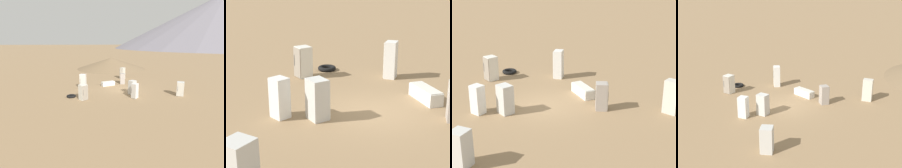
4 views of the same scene
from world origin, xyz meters
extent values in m
plane|color=#937551|center=(0.00, 0.00, 0.00)|extent=(1000.00, 1000.00, 0.00)
cone|color=gray|center=(148.43, -134.40, 27.10)|extent=(219.97, 219.97, 54.21)
cone|color=gray|center=(249.91, -147.64, 17.01)|extent=(193.03, 193.03, 34.03)
cone|color=#7F6647|center=(18.55, -1.25, 1.24)|extent=(15.43, 15.43, 2.47)
cube|color=beige|center=(6.75, -1.45, 0.92)|extent=(0.97, 0.97, 1.83)
cube|color=#56514C|center=(6.98, -1.22, 0.92)|extent=(0.55, 0.55, 1.76)
cylinder|color=#2D2D2D|center=(7.19, -1.39, 1.01)|extent=(0.02, 0.02, 0.64)
cube|color=#A89E93|center=(3.09, -0.69, 0.77)|extent=(0.69, 0.73, 1.53)
cube|color=#BCB7AD|center=(3.42, -0.73, 0.77)|extent=(0.12, 0.63, 1.47)
cylinder|color=#2D2D2D|center=(3.42, -0.96, 0.84)|extent=(0.02, 0.02, 0.54)
cube|color=silver|center=(-3.40, 4.81, 0.81)|extent=(0.99, 1.00, 1.62)
cube|color=gray|center=(-3.70, 4.60, 0.81)|extent=(0.45, 0.59, 1.55)
cylinder|color=#2D2D2D|center=(-3.87, 4.79, 0.89)|extent=(0.02, 0.02, 0.57)
cube|color=white|center=(1.13, 4.88, 0.96)|extent=(0.75, 0.87, 1.91)
cube|color=silver|center=(0.84, 4.97, 0.96)|extent=(0.24, 0.70, 1.84)
cylinder|color=#2D2D2D|center=(0.89, 5.23, 1.05)|extent=(0.02, 0.02, 0.67)
cube|color=silver|center=(-2.11, -0.77, 0.80)|extent=(0.96, 0.99, 1.59)
cube|color=silver|center=(-1.83, -0.57, 0.80)|extent=(0.46, 0.62, 1.53)
cylinder|color=#2D2D2D|center=(-1.65, -0.77, 0.88)|extent=(0.02, 0.02, 0.56)
cube|color=white|center=(2.36, 1.51, 0.28)|extent=(1.24, 1.96, 0.55)
cube|color=silver|center=(2.36, 1.51, 0.57)|extent=(1.19, 1.88, 0.04)
cube|color=silver|center=(-3.52, -5.89, 0.80)|extent=(0.97, 0.99, 1.60)
cube|color=beige|center=(-3.84, -5.71, 0.80)|extent=(0.38, 0.65, 1.53)
cylinder|color=#2D2D2D|center=(-3.74, -5.47, 0.88)|extent=(0.02, 0.02, 0.56)
cube|color=white|center=(-3.55, -0.67, 0.80)|extent=(0.85, 0.84, 1.59)
cube|color=#BCB7AD|center=(-3.80, -0.44, 0.80)|extent=(0.39, 0.42, 1.53)
cylinder|color=#2D2D2D|center=(-3.69, -0.28, 0.88)|extent=(0.02, 0.02, 0.56)
torus|color=black|center=(-2.29, 6.14, 0.12)|extent=(1.01, 1.01, 0.23)
camera|label=1|loc=(-21.03, 4.36, 5.82)|focal=28.00mm
camera|label=2|loc=(-0.67, -13.94, 5.66)|focal=60.00mm
camera|label=3|loc=(-0.45, -19.35, 8.34)|focal=60.00mm
camera|label=4|loc=(-8.52, -21.22, 9.76)|focal=50.00mm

